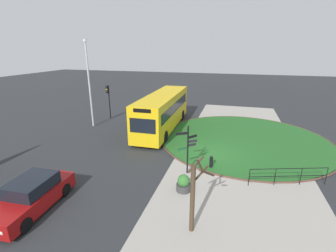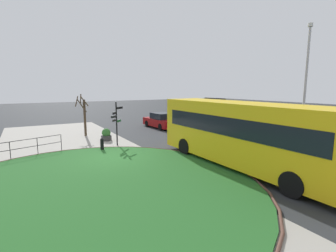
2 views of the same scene
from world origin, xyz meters
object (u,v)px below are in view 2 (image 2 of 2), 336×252
planter_near_signpost (106,135)px  street_tree_bare (84,114)px  bollard_foreground (102,144)px  billboard_left (215,108)px  car_near_lane (161,121)px  signpost_directional (117,120)px  bus_yellow (243,133)px  lamppost_tall (306,83)px

planter_near_signpost → street_tree_bare: 3.25m
bollard_foreground → billboard_left: (-5.48, 14.00, 1.38)m
car_near_lane → planter_near_signpost: size_ratio=4.67×
signpost_directional → bollard_foreground: bearing=-53.4°
bollard_foreground → bus_yellow: 8.71m
car_near_lane → lamppost_tall: bearing=-162.9°
signpost_directional → bus_yellow: (7.81, 3.91, -0.00)m
car_near_lane → billboard_left: 6.44m
signpost_directional → planter_near_signpost: bearing=-174.4°
bus_yellow → lamppost_tall: lamppost_tall is taller
bollard_foreground → lamppost_tall: lamppost_tall is taller
signpost_directional → planter_near_signpost: size_ratio=3.23×
bollard_foreground → lamppost_tall: bearing=64.9°
bollard_foreground → car_near_lane: size_ratio=0.19×
lamppost_tall → street_tree_bare: size_ratio=2.32×
billboard_left → bus_yellow: bearing=-35.2°
planter_near_signpost → billboard_left: bearing=101.1°
bus_yellow → billboard_left: bus_yellow is taller
lamppost_tall → street_tree_bare: (-11.38, -11.94, -2.51)m
signpost_directional → street_tree_bare: bearing=-165.7°
lamppost_tall → signpost_directional: bearing=-121.8°
bollard_foreground → car_near_lane: car_near_lane is taller
bollard_foreground → billboard_left: 15.10m
bus_yellow → street_tree_bare: bearing=21.3°
bollard_foreground → billboard_left: bearing=111.4°
car_near_lane → lamppost_tall: lamppost_tall is taller
bus_yellow → street_tree_bare: size_ratio=3.10×
car_near_lane → street_tree_bare: street_tree_bare is taller
bollard_foreground → street_tree_bare: (-5.71, 0.13, 1.39)m
bus_yellow → billboard_left: (-12.31, 8.75, 0.05)m
signpost_directional → bollard_foreground: 2.13m
car_near_lane → billboard_left: (0.84, 6.28, 1.13)m
planter_near_signpost → street_tree_bare: bearing=-159.9°
bus_yellow → lamppost_tall: size_ratio=1.34×
bus_yellow → planter_near_signpost: (-9.77, -4.10, -1.34)m
billboard_left → street_tree_bare: (-0.23, -13.86, 0.00)m
bollard_foreground → street_tree_bare: size_ratio=0.24×
billboard_left → planter_near_signpost: 13.17m
planter_near_signpost → lamppost_tall: bearing=51.7°
car_near_lane → lamppost_tall: (11.99, 4.36, 3.64)m
bus_yellow → planter_near_signpost: bearing=21.9°
bus_yellow → planter_near_signpost: size_ratio=11.44×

